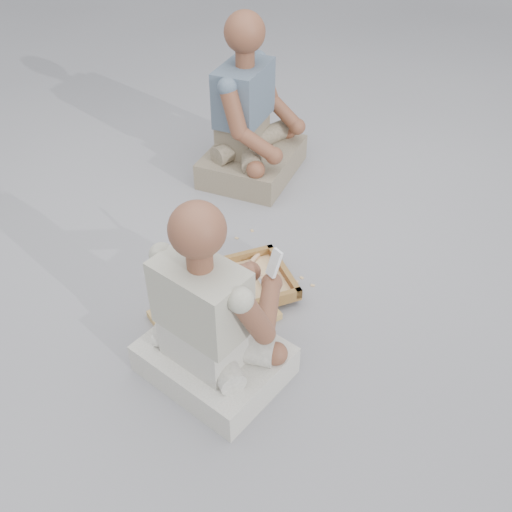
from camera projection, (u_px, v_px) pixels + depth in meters
ground at (281, 310)px, 2.72m from camera, size 60.00×60.00×0.00m
carved_panel at (214, 315)px, 2.67m from camera, size 0.54×0.37×0.04m
tool_tray at (242, 284)px, 2.78m from camera, size 0.54×0.47×0.06m
chisel_0 at (263, 279)px, 2.79m from camera, size 0.10×0.21×0.02m
chisel_1 at (252, 260)px, 2.89m from camera, size 0.21×0.11×0.02m
chisel_2 at (253, 269)px, 2.83m from camera, size 0.06×0.22×0.02m
chisel_3 at (246, 278)px, 2.80m from camera, size 0.17×0.16×0.02m
chisel_4 at (260, 275)px, 2.82m from camera, size 0.06×0.22×0.02m
chisel_5 at (240, 287)px, 2.75m from camera, size 0.22×0.07×0.02m
chisel_6 at (239, 288)px, 2.75m from camera, size 0.06×0.22×0.02m
chisel_7 at (256, 256)px, 2.93m from camera, size 0.18×0.16×0.02m
wood_chip_0 at (302, 278)px, 2.90m from camera, size 0.02×0.02×0.00m
wood_chip_1 at (297, 282)px, 2.87m from camera, size 0.02×0.02×0.00m
wood_chip_2 at (201, 272)px, 2.93m from camera, size 0.02×0.02×0.00m
wood_chip_3 at (223, 339)px, 2.57m from camera, size 0.02×0.02×0.00m
wood_chip_4 at (196, 312)px, 2.70m from camera, size 0.02×0.02×0.00m
wood_chip_5 at (201, 268)px, 2.96m from camera, size 0.02×0.02×0.00m
wood_chip_6 at (237, 238)px, 3.15m from camera, size 0.02×0.02×0.00m
wood_chip_7 at (313, 285)px, 2.85m from camera, size 0.02×0.02×0.00m
wood_chip_8 at (242, 269)px, 2.95m from camera, size 0.02×0.02×0.00m
wood_chip_9 at (210, 255)px, 3.03m from camera, size 0.02×0.02×0.00m
wood_chip_10 at (252, 231)px, 3.20m from camera, size 0.02×0.02×0.00m
wood_chip_11 at (234, 330)px, 2.62m from camera, size 0.02×0.02×0.00m
wood_chip_12 at (197, 307)px, 2.73m from camera, size 0.02×0.02×0.00m
wood_chip_13 at (206, 314)px, 2.70m from camera, size 0.02×0.02×0.00m
craftsman at (211, 322)px, 2.24m from camera, size 0.66×0.67×0.88m
companion at (250, 125)px, 3.48m from camera, size 0.82×0.78×1.00m
mobile_phone at (274, 263)px, 2.33m from camera, size 0.06×0.05×0.12m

